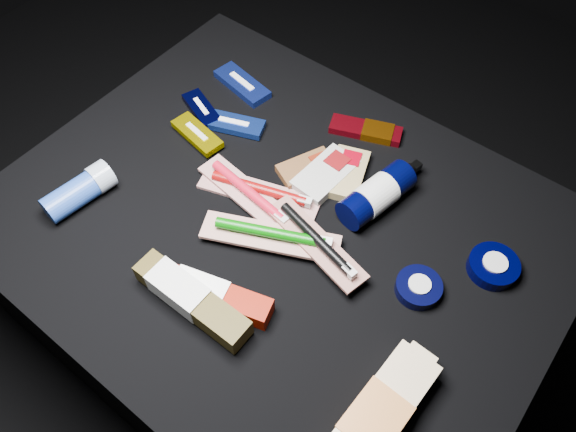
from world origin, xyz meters
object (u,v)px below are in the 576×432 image
Objects in this scene: toothpaste_carton_red at (210,293)px; bodywash_bottle at (381,412)px; lotion_bottle at (377,195)px; deodorant_stick at (80,191)px.

bodywash_bottle is at bearing -14.53° from toothpaste_carton_red.
lotion_bottle is 0.53m from deodorant_stick.
bodywash_bottle is 1.08× the size of toothpaste_carton_red.
deodorant_stick is 0.32m from toothpaste_carton_red.
lotion_bottle is at bearing 55.42° from toothpaste_carton_red.
toothpaste_carton_red is at bearing -97.55° from lotion_bottle.
deodorant_stick is at bearing 162.75° from toothpaste_carton_red.
toothpaste_carton_red is (-0.11, -0.32, -0.01)m from lotion_bottle.
bodywash_bottle is (0.21, -0.31, -0.01)m from lotion_bottle.
lotion_bottle reaches higher than bodywash_bottle.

